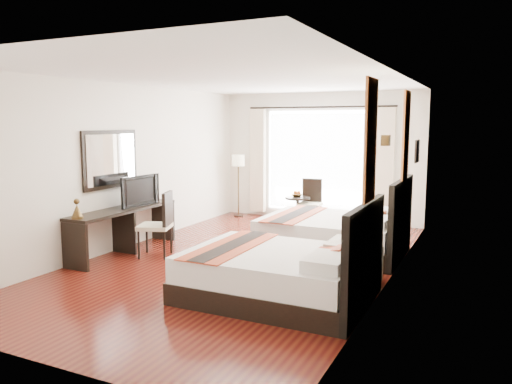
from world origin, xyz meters
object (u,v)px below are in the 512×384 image
at_px(window_chair, 310,211).
at_px(television, 137,190).
at_px(nightstand, 365,266).
at_px(vase, 363,243).
at_px(console_desk, 124,231).
at_px(floor_lamp, 238,165).
at_px(bed_near, 282,273).
at_px(side_table, 297,211).
at_px(table_lamp, 369,228).
at_px(fruit_bowl, 297,195).
at_px(bed_far, 336,233).
at_px(desk_chair, 157,237).

bearing_deg(window_chair, television, -37.82).
bearing_deg(window_chair, nightstand, 25.30).
height_order(vase, console_desk, console_desk).
xyz_separation_m(vase, floor_lamp, (-3.78, 3.70, 0.62)).
xyz_separation_m(bed_near, side_table, (-1.40, 4.20, -0.02)).
bearing_deg(television, table_lamp, -87.43).
height_order(nightstand, fruit_bowl, fruit_bowl).
bearing_deg(console_desk, bed_near, -15.10).
xyz_separation_m(bed_far, fruit_bowl, (-1.40, 1.83, 0.31)).
bearing_deg(bed_near, floor_lamp, 123.18).
height_order(floor_lamp, fruit_bowl, floor_lamp).
distance_m(bed_far, side_table, 2.28).
xyz_separation_m(vase, desk_chair, (-3.36, 0.03, -0.25)).
distance_m(table_lamp, vase, 0.28).
distance_m(desk_chair, fruit_bowl, 3.49).
bearing_deg(vase, fruit_bowl, 123.63).
distance_m(vase, floor_lamp, 5.33).
bearing_deg(nightstand, window_chair, 120.66).
xyz_separation_m(bed_near, bed_far, (-0.02, 2.38, 0.01)).
bearing_deg(bed_near, window_chair, 105.13).
bearing_deg(vase, side_table, 123.45).
xyz_separation_m(bed_near, table_lamp, (0.80, 1.13, 0.41)).
height_order(vase, television, television).
xyz_separation_m(nightstand, desk_chair, (-3.36, -0.11, 0.09)).
bearing_deg(vase, bed_far, 118.49).
bearing_deg(side_table, desk_chair, -109.93).
bearing_deg(vase, table_lamp, 83.89).
bearing_deg(console_desk, desk_chair, 6.51).
relative_size(bed_near, television, 2.49).
relative_size(bed_far, fruit_bowl, 9.44).
bearing_deg(table_lamp, bed_near, -125.42).
height_order(bed_far, desk_chair, bed_far).
xyz_separation_m(nightstand, vase, (-0.00, -0.14, 0.35)).
height_order(console_desk, side_table, console_desk).
height_order(nightstand, vase, vase).
bearing_deg(side_table, floor_lamp, 165.94).
relative_size(nightstand, television, 0.53).
bearing_deg(nightstand, television, 177.84).
xyz_separation_m(table_lamp, fruit_bowl, (-2.22, 3.08, -0.10)).
relative_size(television, floor_lamp, 0.63).
height_order(nightstand, console_desk, console_desk).
height_order(bed_near, console_desk, bed_near).
relative_size(table_lamp, vase, 2.29).
bearing_deg(television, window_chair, -29.00).
bearing_deg(nightstand, table_lamp, 76.05).
height_order(bed_near, floor_lamp, floor_lamp).
height_order(fruit_bowl, window_chair, window_chair).
height_order(bed_near, desk_chair, bed_near).
distance_m(console_desk, window_chair, 4.01).
height_order(bed_near, bed_far, bed_far).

